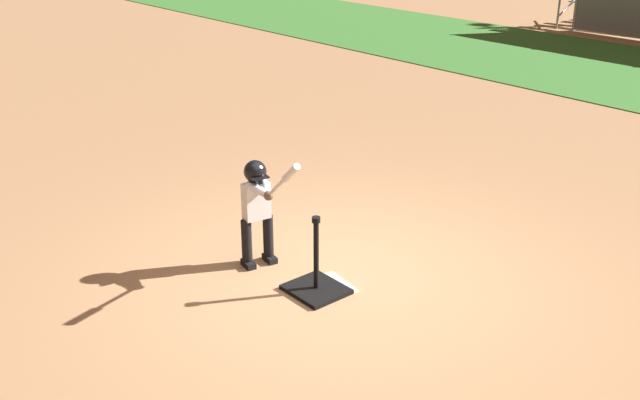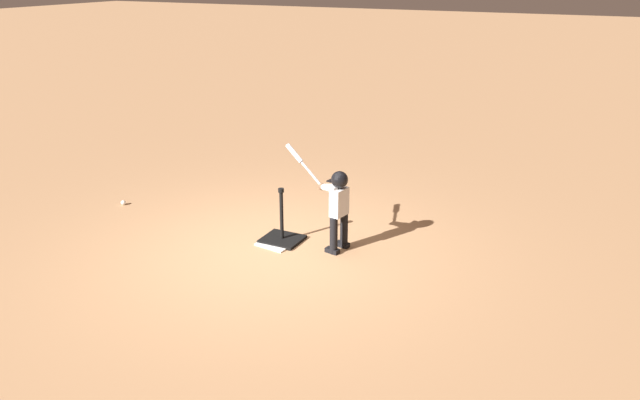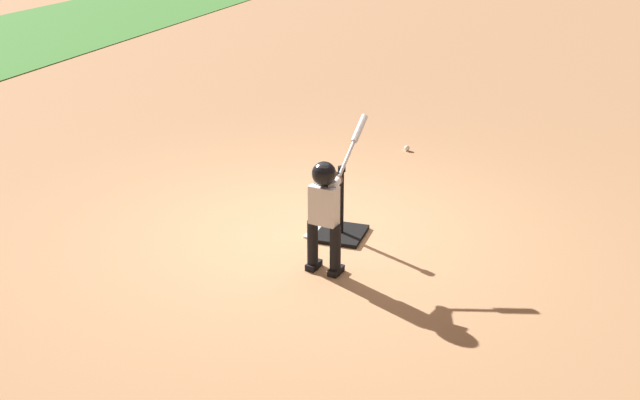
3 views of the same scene
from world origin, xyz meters
name	(u,v)px [view 3 (image 3 of 3)]	position (x,y,z in m)	size (l,w,h in m)	color
ground_plane	(306,232)	(0.00, 0.00, 0.00)	(90.00, 90.00, 0.00)	#AD7F56
home_plate	(332,233)	(0.04, -0.26, 0.01)	(0.44, 0.44, 0.02)	white
batting_tee	(341,228)	(0.03, -0.36, 0.08)	(0.51, 0.46, 0.74)	black
batter_child	(326,202)	(-0.73, -0.44, 0.68)	(0.94, 0.35, 1.29)	black
baseball	(407,148)	(2.86, -0.44, 0.04)	(0.07, 0.07, 0.07)	white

